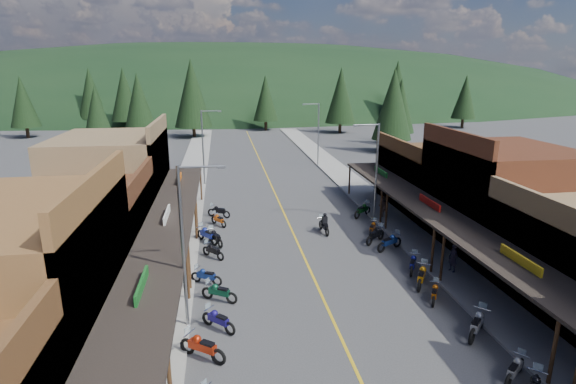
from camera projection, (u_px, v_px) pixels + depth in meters
name	position (u px, v px, depth m)	size (l,w,h in m)	color
ground	(308.00, 266.00, 28.48)	(220.00, 220.00, 0.00)	#38383A
centerline	(272.00, 187.00, 47.56)	(0.15, 90.00, 0.01)	gold
sidewalk_west	(188.00, 190.00, 46.30)	(3.40, 94.00, 0.15)	gray
sidewalk_east	(352.00, 184.00, 48.79)	(3.40, 94.00, 0.15)	gray
shop_west_1	(11.00, 289.00, 18.05)	(10.90, 10.20, 8.20)	brown
shop_west_2	(83.00, 230.00, 27.47)	(10.90, 9.00, 6.20)	#3F2111
shop_west_3	(115.00, 178.00, 36.37)	(10.90, 10.20, 8.20)	brown
shop_east_2	(499.00, 197.00, 31.15)	(10.90, 9.00, 8.20)	#562B19
shop_east_3	(434.00, 178.00, 40.56)	(10.90, 10.20, 6.20)	#4C2D16
streetlight_0	(186.00, 241.00, 20.59)	(2.16, 0.18, 8.00)	gray
streetlight_1	(204.00, 144.00, 47.30)	(2.16, 0.18, 8.00)	gray
streetlight_2	(375.00, 168.00, 35.93)	(2.16, 0.18, 8.00)	gray
streetlight_3	(317.00, 131.00, 56.92)	(2.16, 0.18, 8.00)	gray
ridge_hill	(235.00, 105.00, 157.27)	(310.00, 140.00, 60.00)	black
pine_0	(23.00, 102.00, 80.20)	(5.04, 5.04, 11.00)	black
pine_1	(124.00, 94.00, 89.92)	(5.88, 5.88, 12.50)	black
pine_2	(192.00, 93.00, 80.28)	(6.72, 6.72, 14.00)	black
pine_3	(265.00, 98.00, 90.31)	(5.04, 5.04, 11.00)	black
pine_4	(341.00, 95.00, 86.38)	(5.88, 5.88, 12.50)	black
pine_5	(397.00, 88.00, 99.92)	(6.72, 6.72, 14.00)	black
pine_6	(465.00, 97.00, 94.40)	(5.04, 5.04, 11.00)	black
pine_7	(91.00, 93.00, 94.50)	(5.88, 5.88, 12.50)	black
pine_8	(97.00, 115.00, 61.92)	(4.48, 4.48, 10.00)	black
pine_9	(400.00, 105.00, 73.16)	(4.93, 4.93, 10.80)	black
pine_10	(139.00, 104.00, 71.82)	(5.38, 5.38, 11.60)	black
pine_11	(393.00, 104.00, 65.70)	(5.82, 5.82, 12.40)	black
bike_west_4	(202.00, 346.00, 19.14)	(0.77, 2.32, 1.32)	#A9240C
bike_west_5	(218.00, 319.00, 21.34)	(0.69, 2.06, 1.18)	navy
bike_west_6	(219.00, 291.00, 23.98)	(0.70, 2.10, 1.20)	#0D432B
bike_west_7	(206.00, 275.00, 25.93)	(0.66, 1.98, 1.13)	navy
bike_west_8	(213.00, 250.00, 29.54)	(0.65, 1.95, 1.12)	black
bike_west_9	(215.00, 237.00, 31.77)	(0.72, 2.16, 1.23)	black
bike_west_10	(207.00, 234.00, 32.16)	(0.77, 2.31, 1.32)	navy
bike_west_11	(219.00, 219.00, 35.68)	(0.64, 1.91, 1.09)	#CC520E
bike_west_12	(219.00, 211.00, 37.71)	(0.68, 2.04, 1.17)	black
bike_east_3	(515.00, 368.00, 17.88)	(0.64, 1.92, 1.10)	gray
bike_east_4	(477.00, 323.00, 20.86)	(0.78, 2.35, 1.34)	#9A9A9F
bike_east_5	(435.00, 292.00, 24.02)	(0.62, 1.87, 1.07)	#AB4E0C
bike_east_6	(422.00, 275.00, 25.73)	(0.77, 2.32, 1.32)	#B26E0C
bike_east_7	(413.00, 263.00, 27.52)	(0.70, 2.09, 1.19)	navy
bike_east_8	(390.00, 241.00, 30.84)	(0.75, 2.26, 1.29)	navy
bike_east_9	(375.00, 234.00, 32.16)	(0.75, 2.24, 1.28)	black
bike_east_10	(373.00, 227.00, 33.82)	(0.64, 1.92, 1.10)	#98460A
bike_east_11	(363.00, 209.00, 37.87)	(0.75, 2.26, 1.29)	#0B3A11
rider_on_bike	(324.00, 225.00, 34.10)	(0.91, 2.23, 1.66)	black
pedestrian_east_a	(453.00, 258.00, 27.20)	(0.63, 0.41, 1.73)	#252030
pedestrian_east_b	(383.00, 206.00, 37.47)	(0.87, 0.50, 1.78)	brown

